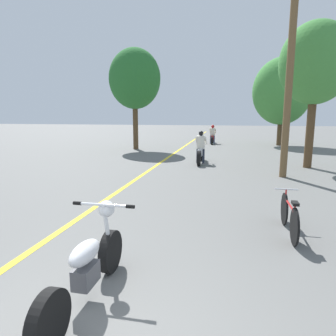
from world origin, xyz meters
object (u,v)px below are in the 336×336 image
at_px(roadside_tree_right_far, 282,91).
at_px(bicycle_parked, 289,216).
at_px(roadside_tree_left, 135,79).
at_px(motorcycle_rider_lead, 201,151).
at_px(motorcycle_foreground, 88,265).
at_px(motorcycle_rider_far, 212,137).
at_px(utility_pole, 289,77).
at_px(roadside_tree_right_near, 316,64).

distance_m(roadside_tree_right_far, bicycle_parked, 17.35).
relative_size(roadside_tree_left, motorcycle_rider_lead, 2.87).
distance_m(motorcycle_foreground, motorcycle_rider_far, 19.80).
xyz_separation_m(motorcycle_rider_lead, bicycle_parked, (2.39, -7.84, -0.19)).
relative_size(roadside_tree_left, motorcycle_rider_far, 3.00).
xyz_separation_m(utility_pole, bicycle_parked, (-0.75, -5.37, -3.04)).
xyz_separation_m(roadside_tree_right_near, motorcycle_rider_far, (-4.48, 9.63, -3.58)).
distance_m(utility_pole, roadside_tree_left, 10.56).
distance_m(motorcycle_foreground, bicycle_parked, 3.72).
height_order(roadside_tree_right_far, motorcycle_rider_lead, roadside_tree_right_far).
distance_m(roadside_tree_right_far, motorcycle_foreground, 20.34).
bearing_deg(roadside_tree_right_near, roadside_tree_left, 151.19).
bearing_deg(roadside_tree_left, motorcycle_rider_lead, -45.87).
height_order(roadside_tree_left, motorcycle_rider_lead, roadside_tree_left).
relative_size(roadside_tree_right_near, roadside_tree_left, 0.93).
distance_m(utility_pole, roadside_tree_right_near, 2.67).
distance_m(utility_pole, bicycle_parked, 6.22).
height_order(motorcycle_foreground, motorcycle_rider_far, motorcycle_rider_far).
relative_size(roadside_tree_left, bicycle_parked, 3.78).
bearing_deg(roadside_tree_right_near, motorcycle_rider_far, 114.96).
distance_m(motorcycle_foreground, motorcycle_rider_lead, 10.43).
relative_size(roadside_tree_right_near, motorcycle_rider_far, 2.81).
bearing_deg(motorcycle_rider_lead, roadside_tree_right_near, -3.26).
height_order(roadside_tree_left, motorcycle_foreground, roadside_tree_left).
bearing_deg(motorcycle_rider_far, utility_pole, -75.01).
xyz_separation_m(roadside_tree_left, motorcycle_rider_lead, (4.56, -4.70, -3.75)).
relative_size(roadside_tree_right_far, roadside_tree_left, 0.98).
relative_size(roadside_tree_right_far, motorcycle_rider_lead, 2.82).
relative_size(roadside_tree_right_near, motorcycle_rider_lead, 2.68).
distance_m(utility_pole, roadside_tree_right_far, 11.60).
distance_m(utility_pole, motorcycle_rider_lead, 4.91).
xyz_separation_m(utility_pole, motorcycle_rider_far, (-3.17, 11.84, -2.85)).
xyz_separation_m(utility_pole, roadside_tree_right_near, (1.31, 2.22, 0.72)).
bearing_deg(roadside_tree_right_near, motorcycle_foreground, -114.98).
bearing_deg(motorcycle_rider_lead, roadside_tree_right_far, 62.61).
bearing_deg(motorcycle_rider_far, motorcycle_foreground, -90.74).
bearing_deg(bicycle_parked, utility_pole, 82.04).
xyz_separation_m(utility_pole, motorcycle_foreground, (-3.43, -7.95, -2.96)).
bearing_deg(roadside_tree_left, bicycle_parked, -61.01).
height_order(motorcycle_rider_lead, motorcycle_rider_far, motorcycle_rider_lead).
height_order(roadside_tree_left, motorcycle_rider_far, roadside_tree_left).
bearing_deg(motorcycle_rider_lead, motorcycle_foreground, -91.58).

